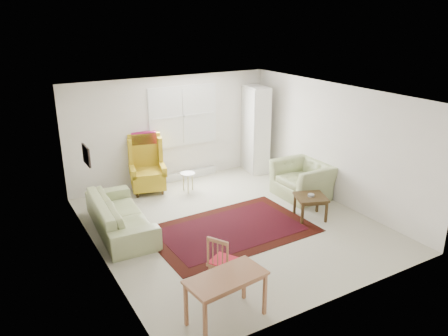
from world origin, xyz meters
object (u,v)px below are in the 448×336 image
stool (188,182)px  desk_chair (224,261)px  wingback_chair (147,164)px  cabinet (255,129)px  sofa (120,208)px  coffee_table (310,207)px  armchair (304,176)px  desk (226,298)px

stool → desk_chair: desk_chair is taller
wingback_chair → stool: 1.00m
stool → cabinet: 2.32m
sofa → cabinet: bearing=-65.9°
wingback_chair → cabinet: (2.90, 0.00, 0.42)m
coffee_table → stool: bearing=121.2°
desk_chair → cabinet: bearing=-68.3°
armchair → stool: 2.59m
armchair → desk: armchair is taller
coffee_table → armchair: bearing=57.5°
wingback_chair → desk: (-0.71, -4.70, -0.33)m
sofa → wingback_chair: size_ratio=1.68×
armchair → cabinet: 2.05m
sofa → armchair: size_ratio=1.87×
armchair → stool: (-2.08, 1.52, -0.24)m
wingback_chair → desk: wingback_chair is taller
sofa → stool: sofa is taller
coffee_table → desk: size_ratio=0.55×
cabinet → desk: bearing=-119.0°
sofa → armchair: 4.02m
sofa → cabinet: size_ratio=1.02×
armchair → coffee_table: armchair is taller
wingback_chair → stool: bearing=-15.6°
sofa → coffee_table: (3.39, -1.37, -0.21)m
desk_chair → armchair: bearing=-86.6°
wingback_chair → desk_chair: size_ratio=1.53×
sofa → desk_chair: 2.62m
wingback_chair → desk: 4.76m
wingback_chair → cabinet: cabinet is taller
armchair → stool: size_ratio=2.66×
cabinet → coffee_table: bearing=-93.7°
stool → desk_chair: bearing=-107.7°
desk_chair → coffee_table: bearing=-96.0°
desk → desk_chair: bearing=62.2°
armchair → coffee_table: size_ratio=2.07×
sofa → desk_chair: bearing=-159.7°
coffee_table → cabinet: (0.62, 2.89, 0.85)m
sofa → armchair: armchair is taller
sofa → coffee_table: 3.67m
stool → desk: desk is taller
armchair → desk: (-3.58, -2.74, -0.13)m
coffee_table → stool: (-1.49, 2.45, -0.01)m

